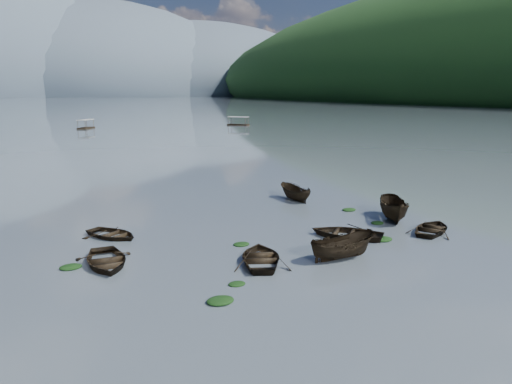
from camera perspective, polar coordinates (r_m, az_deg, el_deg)
name	(u,v)px	position (r m, az deg, el deg)	size (l,w,h in m)	color
ground_plane	(362,272)	(26.59, 12.05, -8.88)	(2400.00, 2400.00, 0.00)	#4F5A63
haze_mtn_c	(95,95)	(932.33, -17.88, 10.49)	(520.00, 520.00, 260.00)	#475666
haze_mtn_d	(193,95)	(978.68, -7.26, 10.97)	(520.00, 520.00, 220.00)	#475666
rowboat_0	(106,265)	(28.12, -16.74, -7.99)	(3.12, 4.36, 0.90)	black
rowboat_1	(261,262)	(27.39, 0.60, -8.00)	(3.12, 4.37, 0.91)	black
rowboat_2	(342,258)	(28.37, 9.81, -7.47)	(1.58, 4.19, 1.62)	black
rowboat_3	(347,237)	(32.37, 10.32, -5.08)	(3.25, 4.55, 0.94)	black
rowboat_4	(432,232)	(35.00, 19.50, -4.31)	(2.87, 4.03, 0.83)	black
rowboat_5	(394,220)	(37.36, 15.45, -3.07)	(1.82, 4.83, 1.86)	black
rowboat_6	(112,237)	(33.11, -16.10, -4.98)	(2.73, 3.82, 0.79)	black
rowboat_8	(295,200)	(42.49, 4.44, -0.92)	(1.47, 3.91, 1.51)	black
weed_clump_0	(220,302)	(22.56, -4.10, -12.46)	(1.25, 1.02, 0.27)	black
weed_clump_1	(237,285)	(24.40, -2.20, -10.53)	(0.87, 0.69, 0.19)	black
weed_clump_2	(358,241)	(31.73, 11.54, -5.47)	(1.29, 1.03, 0.28)	black
weed_clump_3	(377,223)	(36.02, 13.69, -3.51)	(0.93, 0.78, 0.21)	black
weed_clump_4	(383,240)	(32.17, 14.28, -5.37)	(1.27, 1.00, 0.26)	black
weed_clump_5	(71,268)	(28.23, -20.41, -8.15)	(1.16, 0.93, 0.24)	black
weed_clump_6	(241,245)	(30.28, -1.69, -6.07)	(1.01, 0.84, 0.21)	black
weed_clump_7	(349,211)	(39.38, 10.59, -2.09)	(1.11, 0.89, 0.24)	black
pontoon_centre	(86,129)	(127.88, -18.85, 6.87)	(2.28, 5.47, 2.10)	black
pontoon_right	(238,125)	(132.67, -2.05, 7.62)	(2.35, 5.64, 2.16)	black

